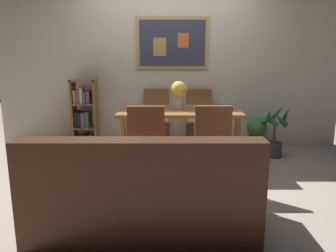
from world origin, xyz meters
TOP-DOWN VIEW (x-y plane):
  - ground_plane at (0.00, 0.00)m, footprint 12.00×12.00m
  - wall_back_with_painting at (0.00, 1.42)m, footprint 5.20×0.14m
  - dining_table at (0.12, 0.46)m, footprint 1.53×0.81m
  - dining_chair_near_left at (-0.25, -0.28)m, footprint 0.40×0.41m
  - dining_chair_far_left at (-0.20, 1.20)m, footprint 0.40×0.41m
  - dining_chair_near_right at (0.45, -0.25)m, footprint 0.40×0.41m
  - dining_chair_far_right at (0.44, 1.17)m, footprint 0.40×0.41m
  - leather_couch at (-0.23, -1.19)m, footprint 1.80×0.84m
  - bookshelf at (-1.26, 1.13)m, footprint 0.36×0.28m
  - potted_ivy at (1.33, 1.20)m, footprint 0.30×0.30m
  - potted_palm at (1.48, 0.82)m, footprint 0.38×0.38m
  - flower_vase at (0.11, 0.51)m, footprint 0.22×0.22m
  - tv_remote at (0.64, 0.27)m, footprint 0.14×0.14m

SIDE VIEW (x-z plane):
  - ground_plane at x=0.00m, z-range 0.00..0.00m
  - potted_ivy at x=1.33m, z-range 0.01..0.53m
  - potted_palm at x=1.48m, z-range -0.06..0.68m
  - leather_couch at x=-0.23m, z-range -0.11..0.73m
  - bookshelf at x=-1.26m, z-range -0.04..1.02m
  - dining_chair_near_left at x=-0.25m, z-range 0.08..0.99m
  - dining_chair_far_left at x=-0.20m, z-range 0.08..0.99m
  - dining_chair_near_right at x=0.45m, z-range 0.08..0.99m
  - dining_chair_far_right at x=0.44m, z-range 0.08..0.99m
  - dining_table at x=0.12m, z-range 0.27..1.00m
  - tv_remote at x=0.64m, z-range 0.73..0.76m
  - flower_vase at x=0.11m, z-range 0.77..1.13m
  - wall_back_with_painting at x=0.00m, z-range 0.01..2.61m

